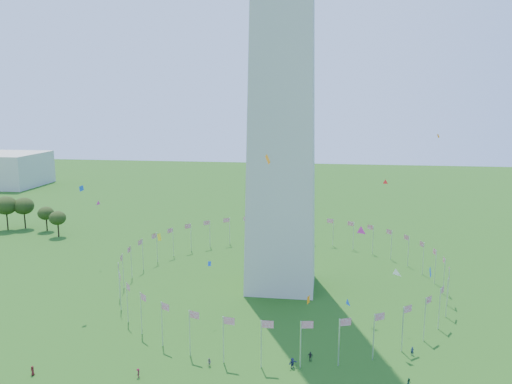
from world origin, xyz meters
The scene contains 2 objects.
flag_ring centered at (0.00, 50.00, 4.50)m, with size 80.24×80.24×9.00m.
kites_aloft centered at (15.38, 21.80, 20.63)m, with size 119.65×71.75×41.10m.
Camera 1 is at (10.32, -71.20, 47.18)m, focal length 35.00 mm.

